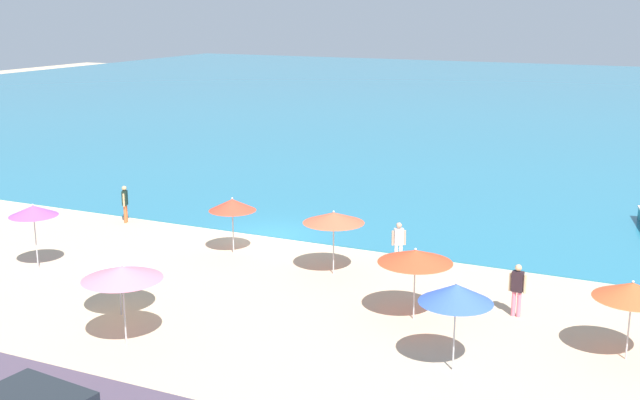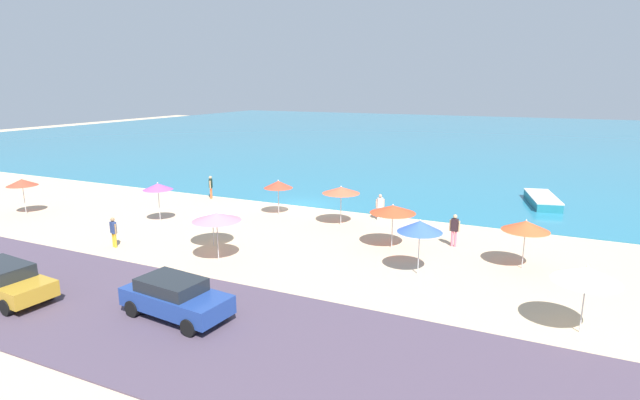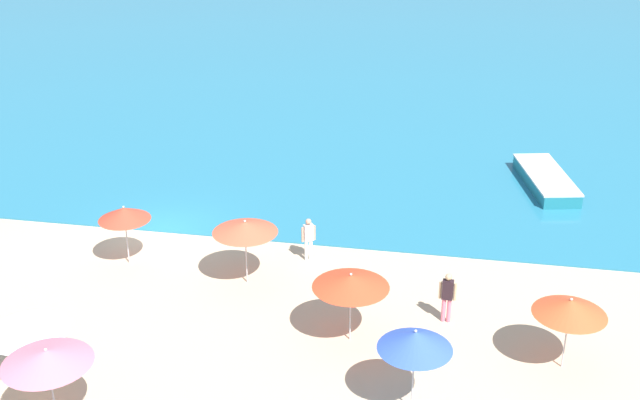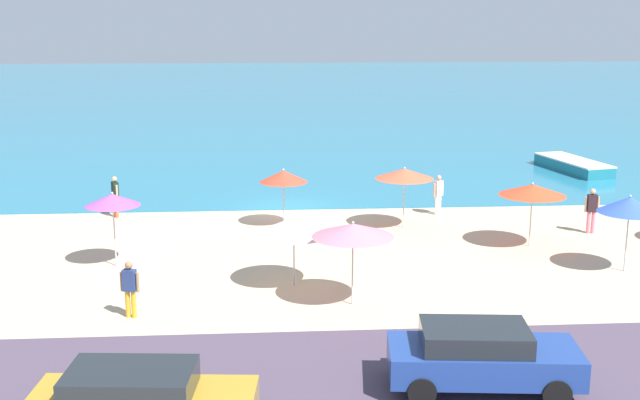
{
  "view_description": "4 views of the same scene",
  "coord_description": "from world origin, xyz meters",
  "px_view_note": "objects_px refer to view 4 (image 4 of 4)",
  "views": [
    {
      "loc": [
        16.34,
        -29.66,
        10.01
      ],
      "look_at": [
        2.5,
        -0.29,
        2.01
      ],
      "focal_mm": 45.0,
      "sensor_mm": 36.0,
      "label": 1
    },
    {
      "loc": [
        15.99,
        -30.98,
        8.59
      ],
      "look_at": [
        3.44,
        -4.14,
        1.67
      ],
      "focal_mm": 28.0,
      "sensor_mm": 36.0,
      "label": 2
    },
    {
      "loc": [
        11.68,
        -27.7,
        14.5
      ],
      "look_at": [
        6.38,
        0.93,
        1.56
      ],
      "focal_mm": 45.0,
      "sensor_mm": 36.0,
      "label": 3
    },
    {
      "loc": [
        -1.0,
        -34.15,
        8.35
      ],
      "look_at": [
        1.18,
        -2.45,
        1.0
      ],
      "focal_mm": 45.0,
      "sensor_mm": 36.0,
      "label": 4
    }
  ],
  "objects_px": {
    "beach_umbrella_4": "(532,190)",
    "beach_umbrella_6": "(353,230)",
    "bather_0": "(115,194)",
    "bather_1": "(592,208)",
    "beach_umbrella_2": "(113,200)",
    "beach_umbrella_7": "(404,174)",
    "bather_2": "(438,192)",
    "bather_3": "(130,286)",
    "skiff_nearshore": "(572,165)",
    "beach_umbrella_3": "(283,176)",
    "beach_umbrella_1": "(630,205)",
    "parked_car_2": "(481,356)",
    "beach_umbrella_9": "(294,226)"
  },
  "relations": [
    {
      "from": "beach_umbrella_6",
      "to": "bather_2",
      "type": "relative_size",
      "value": 1.48
    },
    {
      "from": "beach_umbrella_6",
      "to": "bather_1",
      "type": "bearing_deg",
      "value": 35.48
    },
    {
      "from": "beach_umbrella_4",
      "to": "parked_car_2",
      "type": "bearing_deg",
      "value": -113.27
    },
    {
      "from": "beach_umbrella_3",
      "to": "beach_umbrella_4",
      "type": "relative_size",
      "value": 0.97
    },
    {
      "from": "beach_umbrella_9",
      "to": "bather_3",
      "type": "relative_size",
      "value": 1.46
    },
    {
      "from": "beach_umbrella_3",
      "to": "bather_1",
      "type": "distance_m",
      "value": 12.15
    },
    {
      "from": "beach_umbrella_6",
      "to": "bather_3",
      "type": "relative_size",
      "value": 1.54
    },
    {
      "from": "beach_umbrella_2",
      "to": "bather_0",
      "type": "bearing_deg",
      "value": 99.94
    },
    {
      "from": "bather_3",
      "to": "beach_umbrella_1",
      "type": "bearing_deg",
      "value": 11.19
    },
    {
      "from": "beach_umbrella_4",
      "to": "beach_umbrella_9",
      "type": "height_order",
      "value": "beach_umbrella_4"
    },
    {
      "from": "beach_umbrella_7",
      "to": "skiff_nearshore",
      "type": "xyz_separation_m",
      "value": [
        11.22,
        11.08,
        -1.84
      ]
    },
    {
      "from": "bather_0",
      "to": "bather_3",
      "type": "distance_m",
      "value": 11.98
    },
    {
      "from": "beach_umbrella_7",
      "to": "skiff_nearshore",
      "type": "bearing_deg",
      "value": 44.64
    },
    {
      "from": "bather_2",
      "to": "parked_car_2",
      "type": "relative_size",
      "value": 0.39
    },
    {
      "from": "bather_0",
      "to": "bather_1",
      "type": "height_order",
      "value": "bather_1"
    },
    {
      "from": "beach_umbrella_4",
      "to": "beach_umbrella_6",
      "type": "height_order",
      "value": "beach_umbrella_6"
    },
    {
      "from": "beach_umbrella_2",
      "to": "bather_2",
      "type": "height_order",
      "value": "beach_umbrella_2"
    },
    {
      "from": "beach_umbrella_3",
      "to": "bather_1",
      "type": "bearing_deg",
      "value": -9.17
    },
    {
      "from": "bather_0",
      "to": "parked_car_2",
      "type": "bearing_deg",
      "value": -56.58
    },
    {
      "from": "beach_umbrella_2",
      "to": "beach_umbrella_7",
      "type": "distance_m",
      "value": 11.47
    },
    {
      "from": "beach_umbrella_1",
      "to": "parked_car_2",
      "type": "bearing_deg",
      "value": -130.67
    },
    {
      "from": "beach_umbrella_2",
      "to": "bather_3",
      "type": "relative_size",
      "value": 1.57
    },
    {
      "from": "beach_umbrella_2",
      "to": "bather_0",
      "type": "height_order",
      "value": "beach_umbrella_2"
    },
    {
      "from": "bather_2",
      "to": "beach_umbrella_6",
      "type": "bearing_deg",
      "value": -114.43
    },
    {
      "from": "beach_umbrella_4",
      "to": "beach_umbrella_7",
      "type": "distance_m",
      "value": 5.14
    },
    {
      "from": "beach_umbrella_6",
      "to": "skiff_nearshore",
      "type": "bearing_deg",
      "value": 54.13
    },
    {
      "from": "beach_umbrella_2",
      "to": "bather_3",
      "type": "bearing_deg",
      "value": -75.28
    },
    {
      "from": "beach_umbrella_1",
      "to": "parked_car_2",
      "type": "height_order",
      "value": "beach_umbrella_1"
    },
    {
      "from": "skiff_nearshore",
      "to": "beach_umbrella_3",
      "type": "bearing_deg",
      "value": -146.79
    },
    {
      "from": "bather_0",
      "to": "skiff_nearshore",
      "type": "distance_m",
      "value": 24.58
    },
    {
      "from": "beach_umbrella_1",
      "to": "skiff_nearshore",
      "type": "xyz_separation_m",
      "value": [
        4.8,
        17.14,
        -1.91
      ]
    },
    {
      "from": "beach_umbrella_7",
      "to": "bather_3",
      "type": "relative_size",
      "value": 1.5
    },
    {
      "from": "beach_umbrella_4",
      "to": "beach_umbrella_1",
      "type": "bearing_deg",
      "value": -54.54
    },
    {
      "from": "beach_umbrella_7",
      "to": "bather_0",
      "type": "xyz_separation_m",
      "value": [
        -11.82,
        2.54,
        -1.22
      ]
    },
    {
      "from": "beach_umbrella_2",
      "to": "skiff_nearshore",
      "type": "bearing_deg",
      "value": 35.17
    },
    {
      "from": "bather_1",
      "to": "skiff_nearshore",
      "type": "bearing_deg",
      "value": 71.94
    },
    {
      "from": "beach_umbrella_4",
      "to": "bather_0",
      "type": "bearing_deg",
      "value": 161.07
    },
    {
      "from": "beach_umbrella_2",
      "to": "parked_car_2",
      "type": "relative_size",
      "value": 0.58
    },
    {
      "from": "bather_3",
      "to": "skiff_nearshore",
      "type": "height_order",
      "value": "bather_3"
    },
    {
      "from": "beach_umbrella_1",
      "to": "beach_umbrella_6",
      "type": "distance_m",
      "value": 9.73
    },
    {
      "from": "beach_umbrella_2",
      "to": "beach_umbrella_3",
      "type": "height_order",
      "value": "beach_umbrella_2"
    },
    {
      "from": "beach_umbrella_6",
      "to": "beach_umbrella_9",
      "type": "height_order",
      "value": "beach_umbrella_6"
    },
    {
      "from": "beach_umbrella_6",
      "to": "bather_3",
      "type": "xyz_separation_m",
      "value": [
        -6.35,
        -0.61,
        -1.35
      ]
    },
    {
      "from": "beach_umbrella_7",
      "to": "bather_2",
      "type": "xyz_separation_m",
      "value": [
        1.85,
        2.09,
        -1.25
      ]
    },
    {
      "from": "bather_1",
      "to": "skiff_nearshore",
      "type": "relative_size",
      "value": 0.31
    },
    {
      "from": "beach_umbrella_3",
      "to": "bather_2",
      "type": "xyz_separation_m",
      "value": [
        6.64,
        1.49,
        -1.09
      ]
    },
    {
      "from": "beach_umbrella_4",
      "to": "beach_umbrella_6",
      "type": "relative_size",
      "value": 0.96
    },
    {
      "from": "bather_1",
      "to": "bather_0",
      "type": "bearing_deg",
      "value": 168.5
    },
    {
      "from": "beach_umbrella_9",
      "to": "bather_2",
      "type": "relative_size",
      "value": 1.41
    },
    {
      "from": "beach_umbrella_1",
      "to": "beach_umbrella_9",
      "type": "height_order",
      "value": "beach_umbrella_1"
    }
  ]
}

